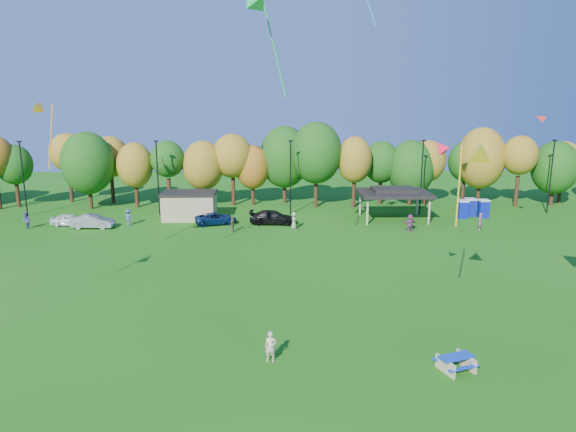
{
  "coord_description": "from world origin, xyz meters",
  "views": [
    {
      "loc": [
        0.04,
        -21.6,
        13.69
      ],
      "look_at": [
        0.78,
        6.0,
        7.47
      ],
      "focal_mm": 32.0,
      "sensor_mm": 36.0,
      "label": 1
    }
  ],
  "objects_px": {
    "car_a": "(69,220)",
    "car_b": "(93,221)",
    "kite_flyer": "(271,347)",
    "car_d": "(273,217)",
    "porta_potties": "(472,208)",
    "picnic_table": "(456,362)",
    "car_c": "(216,219)"
  },
  "relations": [
    {
      "from": "picnic_table",
      "to": "car_a",
      "type": "bearing_deg",
      "value": 115.01
    },
    {
      "from": "porta_potties",
      "to": "picnic_table",
      "type": "distance_m",
      "value": 38.34
    },
    {
      "from": "kite_flyer",
      "to": "car_b",
      "type": "bearing_deg",
      "value": 124.86
    },
    {
      "from": "car_a",
      "to": "car_c",
      "type": "height_order",
      "value": "car_a"
    },
    {
      "from": "car_a",
      "to": "car_b",
      "type": "xyz_separation_m",
      "value": [
        3.06,
        -1.19,
        0.08
      ]
    },
    {
      "from": "porta_potties",
      "to": "car_d",
      "type": "xyz_separation_m",
      "value": [
        -23.86,
        -2.9,
        -0.33
      ]
    },
    {
      "from": "kite_flyer",
      "to": "car_c",
      "type": "xyz_separation_m",
      "value": [
        -6.41,
        31.5,
        -0.19
      ]
    },
    {
      "from": "porta_potties",
      "to": "car_b",
      "type": "bearing_deg",
      "value": -174.4
    },
    {
      "from": "picnic_table",
      "to": "kite_flyer",
      "type": "height_order",
      "value": "kite_flyer"
    },
    {
      "from": "car_a",
      "to": "car_b",
      "type": "distance_m",
      "value": 3.28
    },
    {
      "from": "car_a",
      "to": "car_b",
      "type": "relative_size",
      "value": 0.87
    },
    {
      "from": "picnic_table",
      "to": "car_d",
      "type": "distance_m",
      "value": 34.03
    },
    {
      "from": "kite_flyer",
      "to": "car_b",
      "type": "relative_size",
      "value": 0.37
    },
    {
      "from": "car_a",
      "to": "car_b",
      "type": "bearing_deg",
      "value": -106.47
    },
    {
      "from": "picnic_table",
      "to": "car_c",
      "type": "distance_m",
      "value": 36.41
    },
    {
      "from": "picnic_table",
      "to": "car_d",
      "type": "relative_size",
      "value": 0.43
    },
    {
      "from": "car_b",
      "to": "car_c",
      "type": "xyz_separation_m",
      "value": [
        13.31,
        1.41,
        -0.1
      ]
    },
    {
      "from": "porta_potties",
      "to": "car_b",
      "type": "distance_m",
      "value": 43.87
    },
    {
      "from": "picnic_table",
      "to": "kite_flyer",
      "type": "distance_m",
      "value": 9.7
    },
    {
      "from": "porta_potties",
      "to": "car_b",
      "type": "xyz_separation_m",
      "value": [
        -43.66,
        -4.28,
        -0.35
      ]
    },
    {
      "from": "kite_flyer",
      "to": "car_d",
      "type": "xyz_separation_m",
      "value": [
        0.07,
        31.46,
        -0.08
      ]
    },
    {
      "from": "picnic_table",
      "to": "car_a",
      "type": "height_order",
      "value": "car_a"
    },
    {
      "from": "kite_flyer",
      "to": "car_d",
      "type": "relative_size",
      "value": 0.32
    },
    {
      "from": "car_d",
      "to": "kite_flyer",
      "type": "bearing_deg",
      "value": -175.47
    },
    {
      "from": "kite_flyer",
      "to": "car_c",
      "type": "height_order",
      "value": "kite_flyer"
    },
    {
      "from": "car_b",
      "to": "picnic_table",
      "type": "bearing_deg",
      "value": -134.96
    },
    {
      "from": "picnic_table",
      "to": "porta_potties",
      "type": "bearing_deg",
      "value": 48.15
    },
    {
      "from": "car_c",
      "to": "car_d",
      "type": "height_order",
      "value": "car_d"
    },
    {
      "from": "car_a",
      "to": "car_d",
      "type": "relative_size",
      "value": 0.74
    },
    {
      "from": "kite_flyer",
      "to": "porta_potties",
      "type": "bearing_deg",
      "value": 56.76
    },
    {
      "from": "car_c",
      "to": "car_d",
      "type": "bearing_deg",
      "value": -106.42
    },
    {
      "from": "picnic_table",
      "to": "car_d",
      "type": "bearing_deg",
      "value": 86.37
    }
  ]
}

